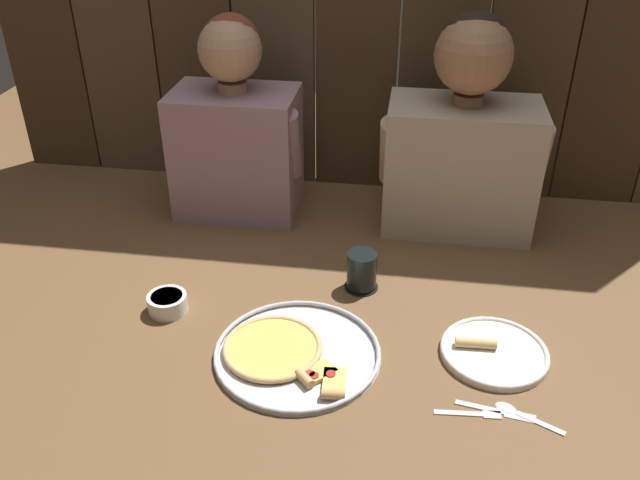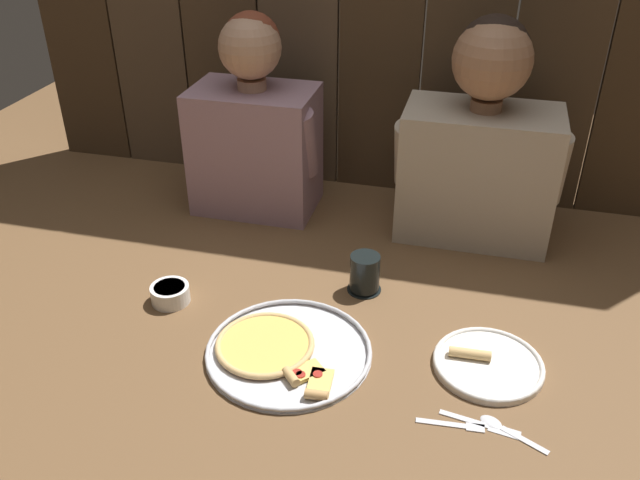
{
  "view_description": "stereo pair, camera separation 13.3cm",
  "coord_description": "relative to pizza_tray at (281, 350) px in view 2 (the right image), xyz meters",
  "views": [
    {
      "loc": [
        0.18,
        -1.17,
        0.96
      ],
      "look_at": [
        -0.01,
        0.1,
        0.18
      ],
      "focal_mm": 37.31,
      "sensor_mm": 36.0,
      "label": 1
    },
    {
      "loc": [
        0.31,
        -1.14,
        0.96
      ],
      "look_at": [
        -0.01,
        0.1,
        0.18
      ],
      "focal_mm": 37.31,
      "sensor_mm": 36.0,
      "label": 2
    }
  ],
  "objects": [
    {
      "name": "ground_plane",
      "position": [
        0.05,
        0.09,
        -0.01
      ],
      "size": [
        3.2,
        3.2,
        0.0
      ],
      "primitive_type": "plane",
      "color": "brown"
    },
    {
      "name": "pizza_tray",
      "position": [
        0.0,
        0.0,
        0.0
      ],
      "size": [
        0.36,
        0.36,
        0.03
      ],
      "color": "silver",
      "rests_on": "ground"
    },
    {
      "name": "dinner_plate",
      "position": [
        0.43,
        0.07,
        -0.0
      ],
      "size": [
        0.23,
        0.23,
        0.03
      ],
      "color": "white",
      "rests_on": "ground"
    },
    {
      "name": "drinking_glass",
      "position": [
        0.13,
        0.28,
        0.04
      ],
      "size": [
        0.08,
        0.08,
        0.1
      ],
      "color": "black",
      "rests_on": "ground"
    },
    {
      "name": "dipping_bowl",
      "position": [
        -0.31,
        0.11,
        0.01
      ],
      "size": [
        0.09,
        0.09,
        0.04
      ],
      "color": "white",
      "rests_on": "ground"
    },
    {
      "name": "table_fork",
      "position": [
        0.38,
        -0.12,
        -0.01
      ],
      "size": [
        0.13,
        0.03,
        0.01
      ],
      "color": "silver",
      "rests_on": "ground"
    },
    {
      "name": "table_knife",
      "position": [
        0.43,
        -0.1,
        -0.01
      ],
      "size": [
        0.16,
        0.04,
        0.01
      ],
      "color": "silver",
      "rests_on": "ground"
    },
    {
      "name": "table_spoon",
      "position": [
        0.47,
        -0.1,
        -0.01
      ],
      "size": [
        0.13,
        0.08,
        0.01
      ],
      "color": "silver",
      "rests_on": "ground"
    },
    {
      "name": "diner_left",
      "position": [
        -0.27,
        0.63,
        0.24
      ],
      "size": [
        0.38,
        0.23,
        0.57
      ],
      "color": "gray",
      "rests_on": "ground"
    },
    {
      "name": "diner_right",
      "position": [
        0.36,
        0.63,
        0.26
      ],
      "size": [
        0.44,
        0.23,
        0.6
      ],
      "color": "#B2A38E",
      "rests_on": "ground"
    }
  ]
}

